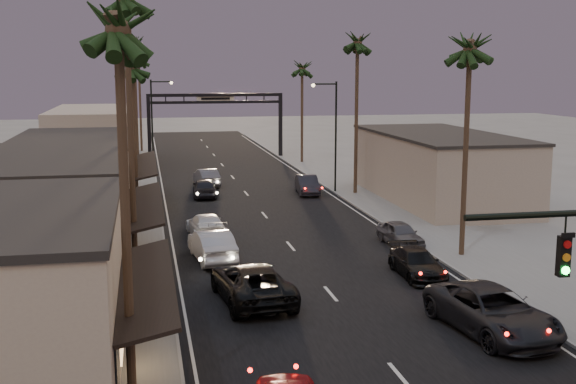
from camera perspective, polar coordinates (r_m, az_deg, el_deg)
name	(u,v)px	position (r m, az deg, el deg)	size (l,w,h in m)	color
ground	(258,207)	(52.79, -2.40, -1.21)	(200.00, 200.00, 0.00)	slate
road	(248,196)	(57.65, -3.18, -0.28)	(14.00, 120.00, 0.02)	black
sidewalk_left	(128,185)	(64.00, -12.54, 0.55)	(5.00, 92.00, 0.12)	slate
sidewalk_right	(340,178)	(66.34, 4.10, 1.08)	(5.00, 92.00, 0.12)	slate
storefront_mid	(45,215)	(38.23, -18.62, -1.73)	(8.00, 14.00, 5.50)	gray
storefront_far	(74,175)	(53.96, -16.53, 1.33)	(8.00, 16.00, 5.00)	tan
storefront_dist	(94,138)	(76.69, -15.07, 4.15)	(8.00, 20.00, 6.00)	gray
building_right	(439,168)	(56.25, 11.82, 1.85)	(8.00, 18.00, 5.00)	gray
arch	(216,109)	(81.72, -5.74, 6.54)	(15.20, 0.40, 7.27)	black
streetlight_right	(333,128)	(58.35, 3.54, 5.11)	(2.13, 0.30, 9.00)	black
streetlight_left	(155,119)	(69.37, -10.47, 5.70)	(2.13, 0.30, 9.00)	black
palm_la	(118,14)	(20.27, -13.32, 13.54)	(3.20, 3.20, 13.20)	#38281C
palm_lc	(132,61)	(47.21, -12.24, 10.07)	(3.20, 3.20, 12.20)	#38281C
palm_ld	(134,41)	(66.25, -12.10, 11.60)	(3.20, 3.20, 14.20)	#38281C
palm_ra	(470,40)	(38.96, 14.21, 11.55)	(3.20, 3.20, 13.20)	#38281C
palm_rb	(358,37)	(57.71, 5.52, 12.07)	(3.20, 3.20, 14.20)	#38281C
palm_rc	(302,64)	(77.02, 1.13, 10.07)	(3.20, 3.20, 12.20)	#38281C
palm_far	(139,56)	(89.22, -11.73, 10.45)	(3.20, 3.20, 13.20)	#38281C
oncoming_pickup	(252,283)	(31.55, -2.87, -7.17)	(2.80, 6.08, 1.69)	black
oncoming_silver	(212,245)	(38.28, -6.03, -4.21)	(1.75, 5.01, 1.65)	#A9A9AF
oncoming_white	(206,225)	(43.66, -6.48, -2.63)	(1.98, 4.88, 1.42)	silver
oncoming_dgrey	(205,188)	(57.12, -6.60, 0.35)	(1.80, 4.48, 1.53)	black
oncoming_grey_far	(207,177)	(62.59, -6.45, 1.16)	(1.59, 4.57, 1.50)	#55555A
curbside_near	(492,311)	(28.97, 15.84, -9.04)	(2.90, 6.28, 1.75)	black
curbside_black	(417,263)	(35.79, 10.16, -5.56)	(1.86, 4.58, 1.33)	black
curbside_grey	(400,234)	(41.80, 8.86, -3.28)	(1.61, 4.00, 1.36)	#48474C
curbside_far	(307,185)	(58.21, 1.53, 0.57)	(1.58, 4.52, 1.49)	black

